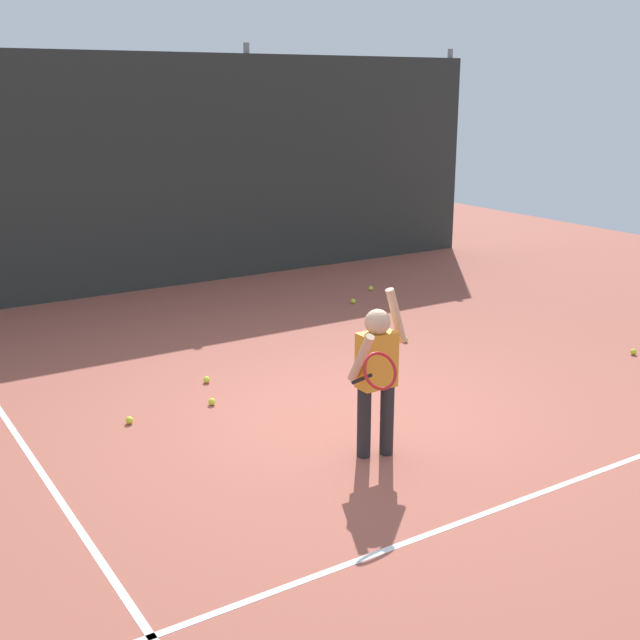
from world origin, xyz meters
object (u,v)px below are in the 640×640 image
tennis_ball_5 (633,352)px  tennis_ball_6 (405,339)px  tennis_ball_1 (371,288)px  tennis_ball_2 (353,301)px  tennis_ball_7 (129,420)px  tennis_ball_0 (212,402)px  tennis_ball_3 (207,380)px  tennis_player (377,370)px

tennis_ball_5 → tennis_ball_6: size_ratio=1.00×
tennis_ball_1 → tennis_ball_6: (-1.10, -2.19, 0.00)m
tennis_ball_2 → tennis_ball_7: bearing=-150.0°
tennis_ball_0 → tennis_ball_6: (2.69, 0.54, 0.00)m
tennis_ball_0 → tennis_ball_7: size_ratio=1.00×
tennis_ball_3 → tennis_ball_7: bearing=-150.4°
tennis_ball_0 → tennis_ball_7: 0.79m
tennis_ball_1 → tennis_ball_6: 2.45m
tennis_ball_5 → tennis_ball_7: bearing=167.8°
tennis_ball_1 → tennis_ball_5: same height
tennis_player → tennis_ball_1: bearing=54.2°
tennis_ball_0 → tennis_ball_2: bearing=35.7°
tennis_ball_2 → tennis_ball_5: 3.69m
tennis_ball_2 → tennis_ball_7: size_ratio=1.00×
tennis_ball_1 → tennis_ball_6: bearing=-116.7°
tennis_ball_0 → tennis_ball_6: bearing=11.4°
tennis_ball_7 → tennis_ball_6: bearing=9.0°
tennis_ball_3 → tennis_ball_6: 2.49m
tennis_player → tennis_ball_5: (3.88, 0.52, -0.69)m
tennis_player → tennis_ball_0: (-0.64, 1.67, -0.69)m
tennis_ball_0 → tennis_ball_7: same height
tennis_ball_3 → tennis_ball_7: size_ratio=1.00×
tennis_player → tennis_ball_5: 3.98m
tennis_ball_2 → tennis_ball_3: (-2.96, -1.72, 0.00)m
tennis_player → tennis_ball_1: size_ratio=20.46×
tennis_player → tennis_ball_0: 1.92m
tennis_ball_1 → tennis_ball_5: bearing=-79.5°
tennis_ball_2 → tennis_ball_1: bearing=36.3°
tennis_player → tennis_ball_3: 2.38m
tennis_ball_7 → tennis_player: bearing=-49.4°
tennis_ball_6 → tennis_ball_0: bearing=-168.6°
tennis_ball_6 → tennis_ball_7: same height
tennis_ball_0 → tennis_ball_3: same height
tennis_ball_1 → tennis_ball_2: (-0.63, -0.46, 0.00)m
tennis_player → tennis_ball_6: bearing=47.0°
tennis_ball_1 → tennis_ball_7: (-4.59, -2.75, 0.00)m
tennis_player → tennis_ball_2: bearing=57.2°
tennis_ball_7 → tennis_ball_2: bearing=30.0°
tennis_player → tennis_ball_7: (-1.43, 1.66, -0.69)m
tennis_ball_3 → tennis_ball_7: same height
tennis_player → tennis_ball_0: tennis_player is taller
tennis_ball_5 → tennis_ball_6: same height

